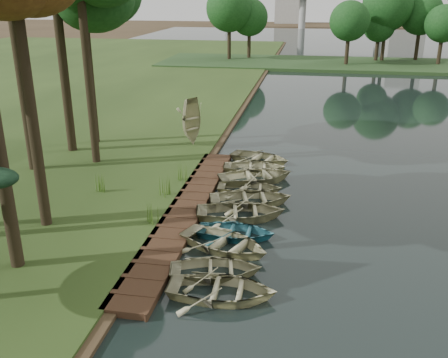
% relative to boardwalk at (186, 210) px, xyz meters
% --- Properties ---
extents(ground, '(300.00, 300.00, 0.00)m').
position_rel_boardwalk_xyz_m(ground, '(1.60, 0.00, -0.15)').
color(ground, '#3D2F1D').
extents(boardwalk, '(1.60, 16.00, 0.30)m').
position_rel_boardwalk_xyz_m(boardwalk, '(0.00, 0.00, 0.00)').
color(boardwalk, '#382315').
rests_on(boardwalk, ground).
extents(peninsula, '(50.00, 14.00, 0.45)m').
position_rel_boardwalk_xyz_m(peninsula, '(9.60, 50.00, 0.08)').
color(peninsula, '#25401C').
rests_on(peninsula, ground).
extents(far_trees, '(45.60, 5.60, 8.80)m').
position_rel_boardwalk_xyz_m(far_trees, '(6.27, 50.00, 6.28)').
color(far_trees, black).
rests_on(far_trees, peninsula).
extents(bridge, '(95.90, 4.00, 8.60)m').
position_rel_boardwalk_xyz_m(bridge, '(13.91, 120.00, 6.93)').
color(bridge, '#A5A5A0').
rests_on(bridge, ground).
extents(building_b, '(8.00, 8.00, 12.00)m').
position_rel_boardwalk_xyz_m(building_b, '(-3.40, 145.00, 5.85)').
color(building_b, '#A5A5A0').
rests_on(building_b, ground).
extents(rowboat_0, '(3.71, 2.70, 0.75)m').
position_rel_boardwalk_xyz_m(rowboat_0, '(2.81, -6.35, 0.28)').
color(rowboat_0, tan).
rests_on(rowboat_0, water).
extents(rowboat_1, '(3.67, 2.94, 0.68)m').
position_rel_boardwalk_xyz_m(rowboat_1, '(2.37, -5.08, 0.24)').
color(rowboat_1, tan).
rests_on(rowboat_1, water).
extents(rowboat_2, '(4.46, 3.91, 0.77)m').
position_rel_boardwalk_xyz_m(rowboat_2, '(2.33, -3.12, 0.29)').
color(rowboat_2, tan).
rests_on(rowboat_2, water).
extents(rowboat_3, '(3.22, 2.32, 0.66)m').
position_rel_boardwalk_xyz_m(rowboat_3, '(2.61, -2.05, 0.23)').
color(rowboat_3, '#27626D').
rests_on(rowboat_3, water).
extents(rowboat_4, '(4.41, 3.52, 0.82)m').
position_rel_boardwalk_xyz_m(rowboat_4, '(2.55, -0.17, 0.31)').
color(rowboat_4, tan).
rests_on(rowboat_4, water).
extents(rowboat_5, '(4.45, 3.65, 0.80)m').
position_rel_boardwalk_xyz_m(rowboat_5, '(2.79, 1.39, 0.30)').
color(rowboat_5, tan).
rests_on(rowboat_5, water).
extents(rowboat_6, '(3.39, 2.53, 0.67)m').
position_rel_boardwalk_xyz_m(rowboat_6, '(2.55, 2.88, 0.23)').
color(rowboat_6, tan).
rests_on(rowboat_6, water).
extents(rowboat_7, '(4.80, 4.24, 0.82)m').
position_rel_boardwalk_xyz_m(rowboat_7, '(2.70, 4.43, 0.31)').
color(rowboat_7, tan).
rests_on(rowboat_7, water).
extents(rowboat_8, '(3.69, 2.82, 0.71)m').
position_rel_boardwalk_xyz_m(rowboat_8, '(2.43, 5.95, 0.26)').
color(rowboat_8, tan).
rests_on(rowboat_8, water).
extents(rowboat_9, '(4.15, 3.50, 0.73)m').
position_rel_boardwalk_xyz_m(rowboat_9, '(2.55, 7.69, 0.27)').
color(rowboat_9, tan).
rests_on(rowboat_9, water).
extents(stored_rowboat, '(3.73, 3.45, 0.63)m').
position_rel_boardwalk_xyz_m(stored_rowboat, '(-1.99, 9.60, 0.47)').
color(stored_rowboat, tan).
rests_on(stored_rowboat, bank).
extents(reeds_0, '(0.60, 0.60, 0.89)m').
position_rel_boardwalk_xyz_m(reeds_0, '(-1.00, -1.84, 0.59)').
color(reeds_0, '#3F661E').
rests_on(reeds_0, bank).
extents(reeds_1, '(0.60, 0.60, 0.94)m').
position_rel_boardwalk_xyz_m(reeds_1, '(-1.39, 1.24, 0.62)').
color(reeds_1, '#3F661E').
rests_on(reeds_1, bank).
extents(reeds_2, '(0.60, 0.60, 1.00)m').
position_rel_boardwalk_xyz_m(reeds_2, '(-4.55, 1.22, 0.65)').
color(reeds_2, '#3F661E').
rests_on(reeds_2, bank).
extents(reeds_3, '(0.60, 0.60, 0.96)m').
position_rel_boardwalk_xyz_m(reeds_3, '(-1.00, 3.41, 0.63)').
color(reeds_3, '#3F661E').
rests_on(reeds_3, bank).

